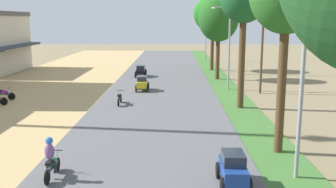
{
  "coord_description": "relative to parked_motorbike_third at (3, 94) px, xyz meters",
  "views": [
    {
      "loc": [
        1.12,
        -4.52,
        5.97
      ],
      "look_at": [
        0.76,
        19.6,
        1.27
      ],
      "focal_mm": 40.9,
      "sensor_mm": 36.0,
      "label": 1
    }
  ],
  "objects": [
    {
      "name": "motorbike_ahead_second",
      "position": [
        8.9,
        -1.44,
        0.02
      ],
      "size": [
        0.54,
        1.8,
        0.94
      ],
      "color": "black",
      "rests_on": "road_strip"
    },
    {
      "name": "utility_pole_far",
      "position": [
        20.17,
        14.34,
        4.0
      ],
      "size": [
        1.8,
        0.2,
        8.74
      ],
      "color": "brown",
      "rests_on": "ground"
    },
    {
      "name": "streetlamp_mid",
      "position": [
        17.39,
        4.63,
        3.63
      ],
      "size": [
        3.16,
        0.2,
        7.08
      ],
      "color": "gray",
      "rests_on": "median_strip"
    },
    {
      "name": "median_tree_third",
      "position": [
        17.26,
        -2.24,
        6.69
      ],
      "size": [
        3.13,
        3.13,
        9.0
      ],
      "color": "#4C351E",
      "rests_on": "median_strip"
    },
    {
      "name": "streetlamp_near",
      "position": [
        17.39,
        -14.02,
        3.8
      ],
      "size": [
        3.16,
        0.2,
        7.41
      ],
      "color": "gray",
      "rests_on": "median_strip"
    },
    {
      "name": "parked_motorbike_third",
      "position": [
        0.0,
        0.0,
        0.0
      ],
      "size": [
        1.8,
        0.54,
        0.94
      ],
      "color": "black",
      "rests_on": "dirt_shoulder"
    },
    {
      "name": "motorbike_foreground_rider",
      "position": [
        8.14,
        -14.33,
        0.3
      ],
      "size": [
        0.54,
        1.8,
        1.66
      ],
      "color": "black",
      "rests_on": "road_strip"
    },
    {
      "name": "median_tree_fourth",
      "position": [
        17.12,
        10.58,
        5.54
      ],
      "size": [
        4.01,
        4.01,
        8.37
      ],
      "color": "#4C351E",
      "rests_on": "median_strip"
    },
    {
      "name": "car_sedan_black",
      "position": [
        9.25,
        12.02,
        0.19
      ],
      "size": [
        1.1,
        2.26,
        1.19
      ],
      "color": "black",
      "rests_on": "road_strip"
    },
    {
      "name": "utility_pole_near",
      "position": [
        19.85,
        3.29,
        4.27
      ],
      "size": [
        1.8,
        0.2,
        9.26
      ],
      "color": "brown",
      "rests_on": "ground"
    },
    {
      "name": "car_hatchback_blue",
      "position": [
        14.86,
        -14.84,
        0.19
      ],
      "size": [
        1.04,
        2.0,
        1.23
      ],
      "color": "navy",
      "rests_on": "road_strip"
    },
    {
      "name": "car_hatchback_yellow",
      "position": [
        10.07,
        3.94,
        0.19
      ],
      "size": [
        1.04,
        2.0,
        1.23
      ],
      "color": "gold",
      "rests_on": "road_strip"
    },
    {
      "name": "median_tree_fifth",
      "position": [
        17.26,
        17.67,
        6.05
      ],
      "size": [
        4.52,
        4.52,
        8.65
      ],
      "color": "#4C351E",
      "rests_on": "median_strip"
    },
    {
      "name": "streetlamp_far",
      "position": [
        17.39,
        28.62,
        3.72
      ],
      "size": [
        3.16,
        0.2,
        7.25
      ],
      "color": "gray",
      "rests_on": "median_strip"
    }
  ]
}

